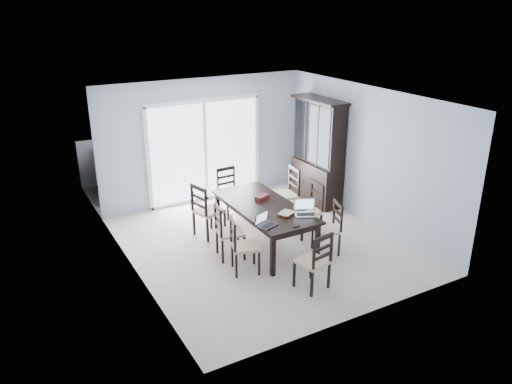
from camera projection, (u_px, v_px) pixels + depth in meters
floor at (264, 244)px, 8.84m from camera, size 5.00×5.00×0.00m
ceiling at (265, 97)px, 7.90m from camera, size 5.00×5.00×0.00m
back_wall at (204, 141)px, 10.40m from camera, size 4.50×0.02×2.60m
wall_left at (132, 199)px, 7.34m from camera, size 0.02×5.00×2.60m
wall_right at (367, 156)px, 9.39m from camera, size 0.02×5.00×2.60m
balcony at (189, 186)px, 11.70m from camera, size 4.50×2.00×0.10m
railing at (173, 151)px, 12.30m from camera, size 4.50×0.06×1.10m
dining_table at (264, 209)px, 8.59m from camera, size 1.00×2.20×0.75m
china_hutch at (318, 153)px, 10.39m from camera, size 0.50×1.38×2.20m
sliding_door at (205, 151)px, 10.46m from camera, size 2.52×0.05×2.18m
chair_left_near at (240, 240)px, 7.75m from camera, size 0.51×0.50×1.06m
chair_left_mid at (225, 226)px, 8.18m from camera, size 0.49×0.48×1.10m
chair_left_far at (204, 205)px, 8.89m from camera, size 0.55×0.54×1.17m
chair_right_near at (332, 222)px, 8.38m from camera, size 0.50×0.50×1.05m
chair_right_mid at (311, 203)px, 9.02m from camera, size 0.47×0.46×1.15m
chair_right_far at (289, 188)px, 9.68m from camera, size 0.52×0.51×1.21m
chair_end_near at (317, 256)px, 7.25m from camera, size 0.47×0.48×1.07m
chair_end_far at (229, 186)px, 9.90m from camera, size 0.44×0.45×1.10m
laptop_dark at (268, 223)px, 7.75m from camera, size 0.35×0.30×0.21m
laptop_silver at (306, 212)px, 8.15m from camera, size 0.43×0.38×0.24m
book_stack at (286, 214)px, 8.17m from camera, size 0.32×0.29×0.04m
cell_phone at (296, 226)px, 7.75m from camera, size 0.12×0.07×0.01m
game_box at (262, 197)px, 8.82m from camera, size 0.30×0.22×0.07m
hot_tub at (145, 171)px, 11.21m from camera, size 1.87×1.70×0.90m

